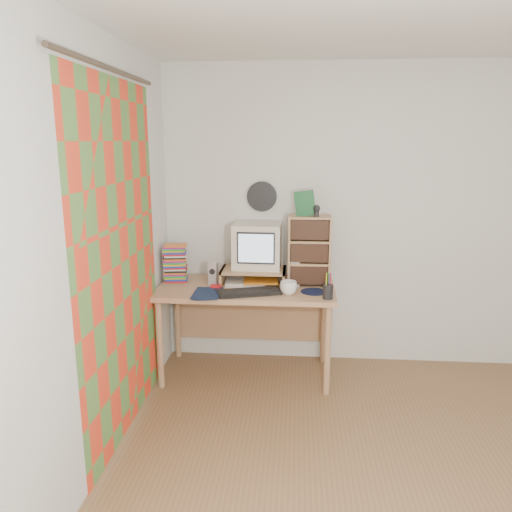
% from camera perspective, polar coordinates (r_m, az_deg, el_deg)
% --- Properties ---
extents(floor, '(3.50, 3.50, 0.00)m').
position_cam_1_polar(floor, '(3.13, 17.04, -24.63)').
color(floor, olive).
rests_on(floor, ground).
extents(back_wall, '(3.50, 0.00, 3.50)m').
position_cam_1_polar(back_wall, '(4.26, 13.30, 4.14)').
color(back_wall, white).
rests_on(back_wall, floor).
extents(left_wall, '(0.00, 3.50, 3.50)m').
position_cam_1_polar(left_wall, '(2.73, -19.45, -1.16)').
color(left_wall, white).
rests_on(left_wall, floor).
extents(curtain, '(0.00, 2.20, 2.20)m').
position_cam_1_polar(curtain, '(3.17, -15.18, -0.81)').
color(curtain, red).
rests_on(curtain, left_wall).
extents(wall_disc, '(0.25, 0.02, 0.25)m').
position_cam_1_polar(wall_disc, '(4.18, 0.68, 6.82)').
color(wall_disc, black).
rests_on(wall_disc, back_wall).
extents(desk, '(1.40, 0.70, 0.75)m').
position_cam_1_polar(desk, '(4.08, -1.05, -5.06)').
color(desk, tan).
rests_on(desk, floor).
extents(monitor_riser, '(0.52, 0.30, 0.12)m').
position_cam_1_polar(monitor_riser, '(4.05, -0.30, -1.84)').
color(monitor_riser, tan).
rests_on(monitor_riser, desk).
extents(crt_monitor, '(0.39, 0.39, 0.36)m').
position_cam_1_polar(crt_monitor, '(4.04, 0.15, 1.17)').
color(crt_monitor, silver).
rests_on(crt_monitor, monitor_riser).
extents(speaker_left, '(0.07, 0.07, 0.18)m').
position_cam_1_polar(speaker_left, '(4.02, -4.92, -2.03)').
color(speaker_left, silver).
rests_on(speaker_left, desk).
extents(speaker_right, '(0.08, 0.08, 0.20)m').
position_cam_1_polar(speaker_right, '(4.00, 4.45, -1.96)').
color(speaker_right, silver).
rests_on(speaker_right, desk).
extents(keyboard, '(0.50, 0.30, 0.03)m').
position_cam_1_polar(keyboard, '(3.78, -0.80, -4.17)').
color(keyboard, black).
rests_on(keyboard, desk).
extents(dvd_stack, '(0.20, 0.15, 0.25)m').
position_cam_1_polar(dvd_stack, '(4.15, -9.19, -1.15)').
color(dvd_stack, brown).
rests_on(dvd_stack, desk).
extents(cd_rack, '(0.34, 0.18, 0.56)m').
position_cam_1_polar(cd_rack, '(3.99, 6.08, 0.61)').
color(cd_rack, tan).
rests_on(cd_rack, desk).
extents(mug, '(0.13, 0.13, 0.10)m').
position_cam_1_polar(mug, '(3.78, 3.74, -3.64)').
color(mug, white).
rests_on(mug, desk).
extents(diary, '(0.25, 0.19, 0.05)m').
position_cam_1_polar(diary, '(3.79, -7.13, -4.06)').
color(diary, '#101E3C').
rests_on(diary, desk).
extents(mousepad, '(0.21, 0.21, 0.00)m').
position_cam_1_polar(mousepad, '(3.87, 6.63, -4.07)').
color(mousepad, black).
rests_on(mousepad, desk).
extents(pen_cup, '(0.09, 0.09, 0.15)m').
position_cam_1_polar(pen_cup, '(3.70, 8.24, -3.74)').
color(pen_cup, black).
rests_on(pen_cup, desk).
extents(papers, '(0.33, 0.26, 0.04)m').
position_cam_1_polar(papers, '(4.05, -0.54, -2.91)').
color(papers, silver).
rests_on(papers, desk).
extents(red_box, '(0.08, 0.06, 0.04)m').
position_cam_1_polar(red_box, '(3.90, -4.60, -3.61)').
color(red_box, red).
rests_on(red_box, desk).
extents(game_box, '(0.15, 0.04, 0.20)m').
position_cam_1_polar(game_box, '(3.93, 5.60, 6.00)').
color(game_box, '#18572C').
rests_on(game_box, cd_rack).
extents(webcam, '(0.05, 0.05, 0.09)m').
position_cam_1_polar(webcam, '(3.90, 6.94, 5.15)').
color(webcam, black).
rests_on(webcam, cd_rack).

